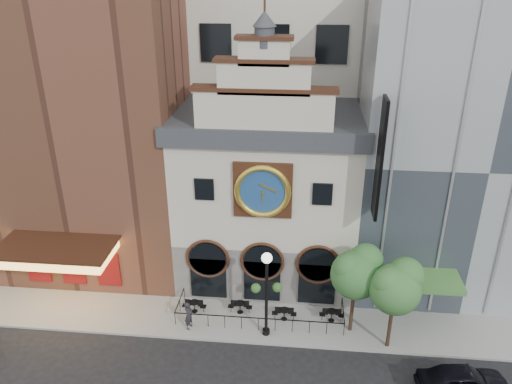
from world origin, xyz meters
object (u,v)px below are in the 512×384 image
object	(u,v)px
tree_right	(396,286)
bistro_1	(240,307)
pedestrian	(189,315)
tree_left	(357,271)
bistro_2	(284,313)
bistro_3	(332,315)
lamppost	(267,285)
bistro_0	(194,306)
car_right	(463,381)

from	to	relation	value
tree_right	bistro_1	bearing A→B (deg)	166.70
pedestrian	tree_right	world-z (taller)	tree_right
bistro_1	tree_left	xyz separation A→B (m)	(7.14, -0.97, 3.91)
bistro_2	bistro_3	bearing A→B (deg)	3.08
bistro_3	lamppost	xyz separation A→B (m)	(-4.09, -1.63, 3.14)
bistro_1	bistro_2	xyz separation A→B (m)	(2.92, -0.42, 0.00)
bistro_1	bistro_0	bearing A→B (deg)	-176.08
car_right	tree_left	world-z (taller)	tree_left
bistro_0	bistro_3	size ratio (longest dim) A/B	1.00
tree_left	bistro_3	bearing A→B (deg)	149.12
pedestrian	bistro_0	bearing A→B (deg)	10.09
pedestrian	tree_left	world-z (taller)	tree_left
car_right	tree_right	world-z (taller)	tree_right
bistro_3	tree_right	size ratio (longest dim) A/B	0.27
pedestrian	car_right	bearing A→B (deg)	-93.04
bistro_0	lamppost	world-z (taller)	lamppost
bistro_0	car_right	world-z (taller)	car_right
bistro_0	tree_right	distance (m)	13.02
bistro_2	pedestrian	xyz separation A→B (m)	(-5.91, -1.38, 0.49)
bistro_3	car_right	xyz separation A→B (m)	(6.74, -5.11, 0.21)
bistro_1	bistro_2	world-z (taller)	same
bistro_0	tree_left	xyz separation A→B (m)	(10.15, -0.77, 3.91)
bistro_0	tree_right	xyz separation A→B (m)	(12.27, -1.98, 3.87)
pedestrian	tree_right	size ratio (longest dim) A/B	0.32
bistro_2	tree_left	bearing A→B (deg)	-7.41
bistro_1	bistro_2	bearing A→B (deg)	-8.26
bistro_2	pedestrian	bearing A→B (deg)	-166.82
bistro_3	pedestrian	bearing A→B (deg)	-170.19
bistro_1	tree_left	size ratio (longest dim) A/B	0.27
bistro_0	bistro_1	bearing A→B (deg)	3.92
bistro_0	car_right	distance (m)	16.53
bistro_1	tree_right	bearing A→B (deg)	-13.30
bistro_3	bistro_2	bearing A→B (deg)	-176.92
bistro_0	pedestrian	distance (m)	1.67
bistro_1	pedestrian	distance (m)	3.53
bistro_0	pedestrian	bearing A→B (deg)	-89.66
pedestrian	bistro_2	bearing A→B (deg)	-67.08
tree_right	lamppost	bearing A→B (deg)	177.70
bistro_1	bistro_3	xyz separation A→B (m)	(5.95, -0.26, 0.00)
car_right	pedestrian	bearing A→B (deg)	69.81
car_right	bistro_3	bearing A→B (deg)	45.45
pedestrian	tree_right	bearing A→B (deg)	-82.04
bistro_1	tree_left	bearing A→B (deg)	-7.75
bistro_2	tree_left	xyz separation A→B (m)	(4.23, -0.55, 3.91)
bistro_1	lamppost	bearing A→B (deg)	-45.42
tree_right	tree_left	bearing A→B (deg)	150.16
bistro_3	car_right	distance (m)	8.46
bistro_2	lamppost	xyz separation A→B (m)	(-1.05, -1.47, 3.14)
bistro_2	pedestrian	world-z (taller)	pedestrian
pedestrian	lamppost	world-z (taller)	lamppost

